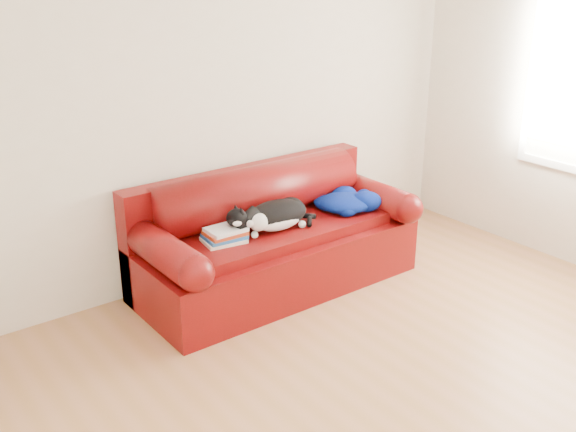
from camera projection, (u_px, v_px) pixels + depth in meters
The scene contains 7 objects.
ground at pixel (412, 381), 3.98m from camera, with size 4.50×4.50×0.00m, color #9A6A3D.
room_shell at pixel (448, 98), 3.46m from camera, with size 4.52×4.02×2.61m.
sofa_base at pixel (276, 256), 5.06m from camera, with size 2.10×0.90×0.50m.
sofa_back at pixel (257, 209), 5.13m from camera, with size 2.10×1.01×0.88m.
book_stack at pixel (225, 235), 4.64m from camera, with size 0.31×0.26×0.10m.
cat at pixel (276, 216), 4.84m from camera, with size 0.73×0.33×0.26m.
blanket at pixel (347, 201), 5.22m from camera, with size 0.53×0.51×0.16m.
Camera 1 is at (-2.61, -2.23, 2.36)m, focal length 42.00 mm.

